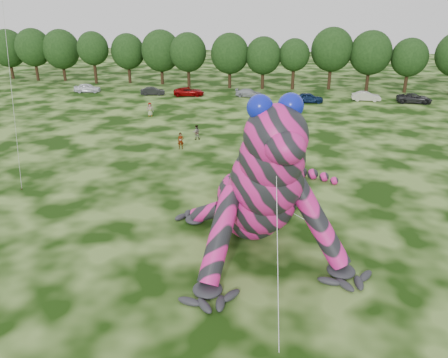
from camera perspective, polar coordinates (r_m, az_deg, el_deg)
ground at (r=25.70m, az=2.84°, el=-12.32°), size 240.00×240.00×0.00m
inflatable_gecko at (r=28.23m, az=3.03°, el=2.76°), size 24.02×25.76×10.32m
tree_0 at (r=98.89m, az=-26.27°, el=14.41°), size 6.91×6.22×9.51m
tree_1 at (r=94.45m, az=-23.53°, el=14.66°), size 6.74×6.07×9.81m
tree_2 at (r=92.31m, az=-20.41°, el=14.91°), size 7.04×6.34×9.64m
tree_3 at (r=87.44m, az=-16.65°, el=14.94°), size 5.81×5.23×9.44m
tree_4 at (r=86.51m, az=-12.40°, el=15.14°), size 6.22×5.60×9.06m
tree_5 at (r=84.01m, az=-8.21°, el=15.47°), size 7.16×6.44×9.80m
tree_6 at (r=80.82m, az=-4.69°, el=15.24°), size 6.52×5.86×9.49m
tree_7 at (r=79.43m, az=0.76°, el=15.18°), size 6.68×6.01×9.48m
tree_8 at (r=78.93m, az=5.13°, el=14.86°), size 6.14×5.53×8.94m
tree_9 at (r=79.04m, az=9.09°, el=14.59°), size 5.27×4.74×8.68m
tree_10 at (r=80.30m, az=13.83°, el=15.02°), size 7.09×6.38×10.50m
tree_11 at (r=80.60m, az=18.50°, el=14.40°), size 7.01×6.31×10.07m
tree_12 at (r=81.34m, az=22.94°, el=13.48°), size 5.99×5.39×8.97m
car_0 at (r=79.49m, az=-17.41°, el=11.29°), size 4.65×2.57×1.50m
car_1 at (r=74.65m, az=-9.29°, el=11.26°), size 4.10×2.14×1.29m
car_2 at (r=73.29m, az=-4.60°, el=11.31°), size 5.30×3.08×1.39m
car_3 at (r=72.27m, az=3.30°, el=11.15°), size 4.61×2.33×1.28m
car_4 at (r=69.26m, az=11.01°, el=10.38°), size 4.58×2.23×1.50m
car_5 at (r=72.68m, az=18.08°, el=10.23°), size 4.38×1.59×1.44m
car_6 at (r=73.75m, az=23.60°, el=9.64°), size 5.20×2.47×1.43m
spectator_5 at (r=39.43m, az=6.40°, el=1.81°), size 1.44×1.57×1.75m
spectator_0 at (r=46.28m, az=-5.68°, el=4.97°), size 0.72×0.56×1.77m
spectator_4 at (r=60.68m, az=-9.64°, el=8.96°), size 1.02×0.82×1.81m
spectator_1 at (r=49.47m, az=-3.63°, el=6.12°), size 0.94×0.82×1.66m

